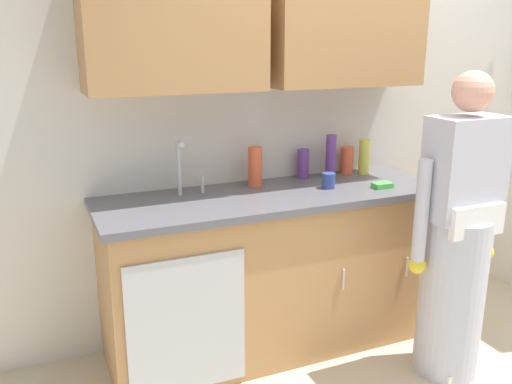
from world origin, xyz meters
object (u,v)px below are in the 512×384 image
object	(u,v)px
person_at_sink	(456,252)
bottle_water_tall	(347,160)
sponge	(382,185)
cup_by_sink	(328,181)
bottle_dish_liquid	(364,156)
bottle_soap	(255,167)
bottle_water_short	(331,156)
sink	(195,204)
bottle_cleaner_spray	(303,164)

from	to	relation	value
person_at_sink	bottle_water_tall	distance (m)	0.91
bottle_water_tall	sponge	bearing A→B (deg)	-89.40
cup_by_sink	bottle_dish_liquid	bearing A→B (deg)	29.53
bottle_water_tall	bottle_soap	distance (m)	0.65
bottle_soap	bottle_dish_liquid	world-z (taller)	bottle_soap
bottle_water_short	bottle_water_tall	distance (m)	0.15
bottle_water_tall	bottle_dish_liquid	size ratio (longest dim) A/B	0.78
bottle_water_short	bottle_dish_liquid	bearing A→B (deg)	-1.73
sink	person_at_sink	world-z (taller)	person_at_sink
bottle_water_tall	bottle_soap	size ratio (longest dim) A/B	0.74
sink	bottle_water_tall	xyz separation A→B (m)	(1.06, 0.21, 0.10)
sink	cup_by_sink	world-z (taller)	sink
bottle_soap	sponge	world-z (taller)	bottle_soap
bottle_cleaner_spray	bottle_water_tall	bearing A→B (deg)	-1.87
sink	sponge	distance (m)	1.08
sponge	sink	bearing A→B (deg)	171.34
bottle_dish_liquid	person_at_sink	bearing A→B (deg)	-86.14
bottle_soap	cup_by_sink	size ratio (longest dim) A/B	2.63
bottle_cleaner_spray	cup_by_sink	distance (m)	0.27
bottle_water_short	bottle_water_tall	world-z (taller)	bottle_water_short
bottle_water_short	person_at_sink	bearing A→B (deg)	-70.01
sink	sponge	world-z (taller)	sink
sink	bottle_water_tall	world-z (taller)	sink
bottle_water_short	sponge	xyz separation A→B (m)	(0.14, -0.34, -0.12)
sink	bottle_cleaner_spray	distance (m)	0.80
bottle_cleaner_spray	cup_by_sink	bearing A→B (deg)	-84.72
bottle_water_short	cup_by_sink	size ratio (longest dim) A/B	2.98
bottle_soap	cup_by_sink	world-z (taller)	bottle_soap
bottle_soap	bottle_cleaner_spray	distance (m)	0.35
person_at_sink	bottle_cleaner_spray	bearing A→B (deg)	118.60
bottle_soap	bottle_cleaner_spray	bearing A→B (deg)	10.66
bottle_water_short	bottle_cleaner_spray	xyz separation A→B (m)	(-0.17, 0.04, -0.04)
bottle_water_tall	bottle_dish_liquid	bearing A→B (deg)	-21.52
bottle_water_short	bottle_cleaner_spray	distance (m)	0.18
bottle_dish_liquid	bottle_water_tall	bearing A→B (deg)	158.48
cup_by_sink	bottle_soap	bearing A→B (deg)	151.43
person_at_sink	cup_by_sink	world-z (taller)	person_at_sink
person_at_sink	bottle_soap	world-z (taller)	person_at_sink
sink	bottle_cleaner_spray	bearing A→B (deg)	16.35
person_at_sink	bottle_dish_liquid	size ratio (longest dim) A/B	7.36
person_at_sink	cup_by_sink	distance (m)	0.78
sink	bottle_water_short	distance (m)	0.96
bottle_soap	cup_by_sink	distance (m)	0.43
cup_by_sink	sponge	world-z (taller)	cup_by_sink
bottle_soap	bottle_cleaner_spray	world-z (taller)	bottle_soap
sink	person_at_sink	size ratio (longest dim) A/B	0.31
person_at_sink	bottle_water_short	distance (m)	0.93
person_at_sink	bottle_water_tall	world-z (taller)	person_at_sink
bottle_water_tall	cup_by_sink	world-z (taller)	bottle_water_tall
bottle_dish_liquid	cup_by_sink	size ratio (longest dim) A/B	2.52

